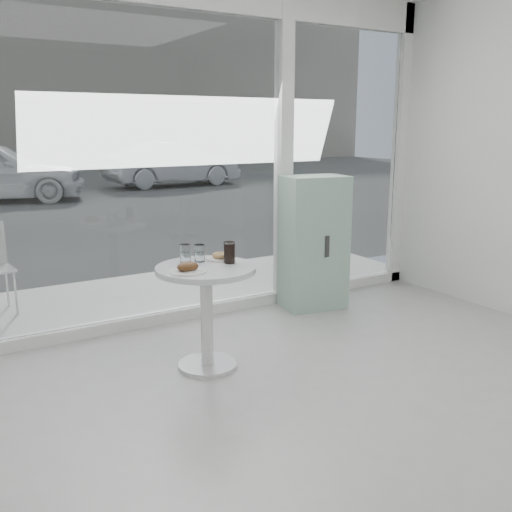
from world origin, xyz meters
TOP-DOWN VIEW (x-y plane):
  - ground at (0.00, 0.00)m, footprint 6.00×6.00m
  - storefront at (0.07, 3.00)m, footprint 5.00×0.14m
  - main_table at (-0.50, 1.90)m, footprint 0.72×0.72m
  - patio_deck at (0.00, 3.80)m, footprint 5.60×1.60m
  - street at (0.00, 16.00)m, footprint 40.00×24.00m
  - mint_cabinet at (1.04, 2.67)m, footprint 0.65×0.49m
  - car_silver at (4.46, 14.12)m, footprint 3.93×1.49m
  - plate_fritter at (-0.67, 1.82)m, footprint 0.25×0.25m
  - plate_donut at (-0.31, 2.04)m, footprint 0.21×0.21m
  - water_tumbler_a at (-0.56, 2.10)m, footprint 0.08×0.08m
  - water_tumbler_b at (-0.47, 2.06)m, footprint 0.08×0.08m
  - cola_glass at (-0.31, 1.90)m, footprint 0.08×0.08m

SIDE VIEW (x-z plane):
  - street at x=0.00m, z-range 0.00..0.00m
  - ground at x=0.00m, z-range 0.00..0.00m
  - patio_deck at x=0.00m, z-range 0.00..0.05m
  - main_table at x=-0.50m, z-range 0.17..0.94m
  - car_silver at x=4.46m, z-range 0.00..1.28m
  - mint_cabinet at x=1.04m, z-range 0.00..1.29m
  - plate_donut at x=-0.31m, z-range 0.76..0.82m
  - plate_fritter at x=-0.67m, z-range 0.76..0.83m
  - water_tumbler_b at x=-0.47m, z-range 0.76..0.89m
  - water_tumbler_a at x=-0.56m, z-range 0.76..0.89m
  - cola_glass at x=-0.31m, z-range 0.77..0.93m
  - storefront at x=0.07m, z-range 0.21..3.21m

